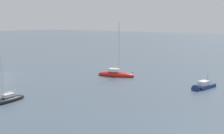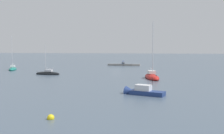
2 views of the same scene
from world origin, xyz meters
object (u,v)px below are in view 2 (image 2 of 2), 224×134
at_px(sailboat_black_mid, 48,73).
at_px(motorboat_navy_near, 141,92).
at_px(person_seated_dark_left, 124,63).
at_px(sailboat_red_far, 152,77).
at_px(umbrella_open_navy, 123,61).
at_px(person_seated_blue_right, 122,63).
at_px(mooring_buoy_far, 51,118).
at_px(sailboat_teal_near, 13,69).

xyz_separation_m(sailboat_black_mid, motorboat_navy_near, (-25.49, 23.64, 0.03)).
distance_m(person_seated_dark_left, motorboat_navy_near, 61.44).
bearing_deg(sailboat_red_far, sailboat_black_mid, -23.19).
bearing_deg(umbrella_open_navy, sailboat_black_mid, 69.62).
height_order(person_seated_blue_right, motorboat_navy_near, motorboat_navy_near).
height_order(sailboat_red_far, motorboat_navy_near, sailboat_red_far).
relative_size(umbrella_open_navy, mooring_buoy_far, 1.86).
bearing_deg(person_seated_dark_left, mooring_buoy_far, 83.11).
xyz_separation_m(sailboat_red_far, motorboat_navy_near, (0.72, 19.87, -0.09)).
height_order(sailboat_teal_near, motorboat_navy_near, sailboat_teal_near).
distance_m(motorboat_navy_near, mooring_buoy_far, 16.29).
bearing_deg(motorboat_navy_near, sailboat_black_mid, 63.97).
relative_size(sailboat_black_mid, sailboat_red_far, 0.62).
distance_m(person_seated_blue_right, sailboat_teal_near, 39.58).
relative_size(person_seated_dark_left, mooring_buoy_far, 1.07).
relative_size(sailboat_teal_near, sailboat_black_mid, 1.38).
bearing_deg(person_seated_dark_left, sailboat_teal_near, 30.28).
bearing_deg(person_seated_dark_left, person_seated_blue_right, -6.88).
xyz_separation_m(person_seated_dark_left, sailboat_teal_near, (30.44, 25.98, -0.59)).
height_order(person_seated_blue_right, mooring_buoy_far, person_seated_blue_right).
height_order(person_seated_dark_left, sailboat_red_far, sailboat_red_far).
bearing_deg(sailboat_red_far, mooring_buoy_far, 62.04).
relative_size(sailboat_red_far, motorboat_navy_near, 2.10).
bearing_deg(person_seated_dark_left, sailboat_red_far, 96.66).
bearing_deg(person_seated_dark_left, motorboat_navy_near, 90.64).
distance_m(person_seated_blue_right, motorboat_navy_near, 61.52).
relative_size(person_seated_dark_left, sailboat_teal_near, 0.07).
bearing_deg(person_seated_blue_right, motorboat_navy_near, 91.16).
bearing_deg(umbrella_open_navy, person_seated_blue_right, 7.64).
bearing_deg(sailboat_teal_near, mooring_buoy_far, 100.02).
bearing_deg(sailboat_red_far, person_seated_dark_left, -88.13).
relative_size(motorboat_navy_near, mooring_buoy_far, 8.87).
xyz_separation_m(sailboat_teal_near, sailboat_black_mid, (-16.51, 10.72, -0.06)).
bearing_deg(sailboat_black_mid, motorboat_navy_near, -131.27).
height_order(sailboat_teal_near, mooring_buoy_far, sailboat_teal_near).
xyz_separation_m(person_seated_dark_left, mooring_buoy_far, (-4.33, 74.94, -0.84)).
bearing_deg(mooring_buoy_far, person_seated_dark_left, -86.69).
distance_m(person_seated_blue_right, sailboat_red_far, 42.44).
bearing_deg(mooring_buoy_far, sailboat_red_far, -102.97).
distance_m(sailboat_black_mid, sailboat_red_far, 26.47).
bearing_deg(sailboat_red_far, umbrella_open_navy, -87.75).
bearing_deg(sailboat_black_mid, umbrella_open_navy, -18.80).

